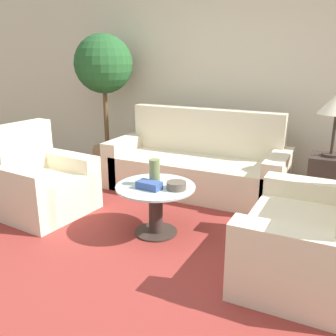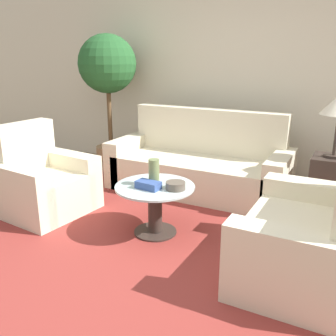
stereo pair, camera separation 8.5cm
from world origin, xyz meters
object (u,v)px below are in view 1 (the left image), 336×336
(armchair, at_px, (41,185))
(potted_plant, at_px, (104,75))
(sofa_main, at_px, (198,166))
(coffee_table, at_px, (156,203))
(book_stack, at_px, (149,185))
(loveseat, at_px, (313,238))
(vase, at_px, (155,172))
(bowl, at_px, (176,186))

(armchair, bearing_deg, potted_plant, 15.46)
(sofa_main, xyz_separation_m, potted_plant, (-1.45, 0.23, 1.00))
(coffee_table, height_order, book_stack, book_stack)
(coffee_table, xyz_separation_m, book_stack, (-0.01, -0.09, 0.20))
(loveseat, xyz_separation_m, vase, (-1.34, 0.08, 0.29))
(armchair, relative_size, book_stack, 4.11)
(armchair, relative_size, coffee_table, 1.28)
(armchair, height_order, potted_plant, potted_plant)
(loveseat, bearing_deg, vase, -92.91)
(vase, height_order, bowl, vase)
(coffee_table, relative_size, potted_plant, 0.39)
(armchair, bearing_deg, vase, -80.27)
(coffee_table, height_order, bowl, bowl)
(loveseat, height_order, vase, loveseat)
(armchair, distance_m, potted_plant, 1.87)
(sofa_main, distance_m, loveseat, 1.93)
(loveseat, distance_m, book_stack, 1.36)
(sofa_main, distance_m, book_stack, 1.35)
(potted_plant, distance_m, book_stack, 2.33)
(armchair, xyz_separation_m, coffee_table, (1.27, 0.08, 0.01))
(potted_plant, height_order, bowl, potted_plant)
(loveseat, bearing_deg, sofa_main, -132.41)
(coffee_table, xyz_separation_m, bowl, (0.20, 0.00, 0.20))
(sofa_main, height_order, loveseat, sofa_main)
(vase, bearing_deg, loveseat, -3.37)
(sofa_main, bearing_deg, bowl, -76.85)
(sofa_main, relative_size, potted_plant, 1.14)
(loveseat, bearing_deg, book_stack, -88.66)
(sofa_main, height_order, book_stack, sofa_main)
(vase, bearing_deg, sofa_main, 93.56)
(book_stack, bearing_deg, loveseat, 5.74)
(sofa_main, height_order, armchair, sofa_main)
(sofa_main, bearing_deg, book_stack, -86.72)
(loveseat, distance_m, coffee_table, 1.33)
(sofa_main, bearing_deg, armchair, -131.69)
(coffee_table, height_order, potted_plant, potted_plant)
(loveseat, relative_size, coffee_table, 1.74)
(bowl, bearing_deg, potted_plant, 139.80)
(sofa_main, xyz_separation_m, coffee_table, (0.09, -1.24, 0.00))
(sofa_main, relative_size, armchair, 2.31)
(armchair, relative_size, potted_plant, 0.50)
(bowl, relative_size, book_stack, 0.77)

